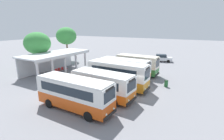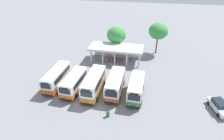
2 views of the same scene
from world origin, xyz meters
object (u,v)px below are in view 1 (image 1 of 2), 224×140
at_px(waiting_chair_middle_seat, 59,70).
at_px(waiting_chair_fifth_seat, 66,68).
at_px(city_bus_second_in_row, 103,84).
at_px(waiting_chair_fourth_seat, 63,69).
at_px(city_bus_nearest_orange, 75,93).
at_px(waiting_chair_end_by_column, 53,72).
at_px(city_bus_fifth_blue, 137,64).
at_px(litter_bin_apron, 166,83).
at_px(city_bus_fourth_amber, 124,68).
at_px(parked_car_flank, 162,58).
at_px(city_bus_middle_cream, 118,74).
at_px(waiting_chair_second_from_end, 57,71).

bearing_deg(waiting_chair_middle_seat, waiting_chair_fifth_seat, -1.99).
relative_size(city_bus_second_in_row, waiting_chair_fourth_seat, 8.46).
distance_m(city_bus_nearest_orange, waiting_chair_end_by_column, 13.29).
height_order(city_bus_fifth_blue, litter_bin_apron, city_bus_fifth_blue).
height_order(city_bus_fourth_amber, parked_car_flank, city_bus_fourth_amber).
distance_m(city_bus_nearest_orange, litter_bin_apron, 12.40).
bearing_deg(city_bus_fifth_blue, city_bus_second_in_row, -179.21).
relative_size(waiting_chair_fifth_seat, litter_bin_apron, 0.96).
xyz_separation_m(city_bus_middle_cream, waiting_chair_fifth_seat, (3.01, 12.03, -1.34)).
xyz_separation_m(city_bus_middle_cream, litter_bin_apron, (3.57, -5.33, -1.41)).
bearing_deg(waiting_chair_fourth_seat, city_bus_second_in_row, -116.00).
height_order(city_bus_nearest_orange, city_bus_fourth_amber, city_bus_fourth_amber).
bearing_deg(city_bus_middle_cream, litter_bin_apron, -56.14).
height_order(city_bus_fourth_amber, waiting_chair_fifth_seat, city_bus_fourth_amber).
xyz_separation_m(city_bus_middle_cream, waiting_chair_end_by_column, (0.14, 11.95, -1.34)).
height_order(parked_car_flank, waiting_chair_middle_seat, parked_car_flank).
bearing_deg(litter_bin_apron, parked_car_flank, 15.63).
xyz_separation_m(waiting_chair_end_by_column, waiting_chair_fifth_seat, (2.87, 0.08, 0.00)).
height_order(waiting_chair_second_from_end, waiting_chair_middle_seat, same).
xyz_separation_m(city_bus_middle_cream, city_bus_fourth_amber, (3.55, 0.77, -0.13)).
bearing_deg(parked_car_flank, waiting_chair_second_from_end, 145.90).
distance_m(city_bus_fourth_amber, waiting_chair_second_from_end, 11.57).
distance_m(city_bus_nearest_orange, city_bus_second_in_row, 3.65).
distance_m(city_bus_nearest_orange, city_bus_middle_cream, 7.15).
distance_m(waiting_chair_middle_seat, litter_bin_apron, 17.52).
bearing_deg(city_bus_fourth_amber, city_bus_middle_cream, -167.73).
bearing_deg(city_bus_second_in_row, city_bus_nearest_orange, 166.59).
relative_size(city_bus_second_in_row, waiting_chair_second_from_end, 8.46).
bearing_deg(waiting_chair_middle_seat, city_bus_fifth_blue, -65.14).
xyz_separation_m(city_bus_second_in_row, litter_bin_apron, (7.12, -5.34, -1.19)).
distance_m(waiting_chair_end_by_column, waiting_chair_second_from_end, 0.72).
bearing_deg(city_bus_second_in_row, city_bus_middle_cream, -0.23).
bearing_deg(parked_car_flank, city_bus_second_in_row, 177.97).
bearing_deg(city_bus_second_in_row, waiting_chair_second_from_end, 69.75).
bearing_deg(city_bus_fifth_blue, waiting_chair_second_from_end, 117.88).
xyz_separation_m(city_bus_fifth_blue, parked_car_flank, (12.62, -0.97, -0.92)).
bearing_deg(city_bus_fifth_blue, waiting_chair_fourth_seat, 112.10).
bearing_deg(waiting_chair_fourth_seat, parked_car_flank, -36.32).
height_order(parked_car_flank, litter_bin_apron, parked_car_flank).
height_order(waiting_chair_end_by_column, waiting_chair_second_from_end, same).
bearing_deg(city_bus_nearest_orange, city_bus_middle_cream, -6.91).
xyz_separation_m(parked_car_flank, waiting_chair_second_from_end, (-18.86, 12.77, -0.31)).
bearing_deg(waiting_chair_end_by_column, litter_bin_apron, -78.75).
height_order(city_bus_second_in_row, city_bus_fourth_amber, city_bus_fourth_amber).
distance_m(city_bus_fifth_blue, waiting_chair_fourth_seat, 12.83).
relative_size(city_bus_fifth_blue, litter_bin_apron, 7.64).
bearing_deg(waiting_chair_fifth_seat, city_bus_second_in_row, -118.64).
height_order(city_bus_second_in_row, city_bus_middle_cream, city_bus_middle_cream).
xyz_separation_m(city_bus_nearest_orange, city_bus_middle_cream, (7.10, -0.86, 0.15)).
bearing_deg(city_bus_middle_cream, waiting_chair_end_by_column, 89.34).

